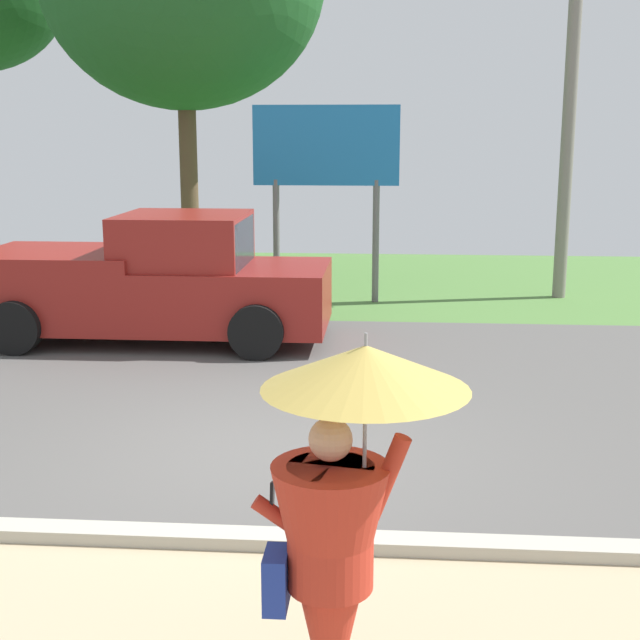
{
  "coord_description": "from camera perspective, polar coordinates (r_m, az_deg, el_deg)",
  "views": [
    {
      "loc": [
        1.13,
        -8.09,
        3.08
      ],
      "look_at": [
        0.44,
        1.0,
        1.1
      ],
      "focal_mm": 49.41,
      "sensor_mm": 36.0,
      "label": 1
    }
  ],
  "objects": [
    {
      "name": "pickup_truck",
      "position": [
        13.24,
        -10.7,
        2.43
      ],
      "size": [
        5.2,
        2.28,
        1.88
      ],
      "rotation": [
        0.0,
        0.0,
        0.09
      ],
      "color": "maroon",
      "rests_on": "ground_plane"
    },
    {
      "name": "roadside_billboard",
      "position": [
        15.85,
        0.39,
        10.33
      ],
      "size": [
        2.6,
        0.12,
        3.5
      ],
      "color": "slate",
      "rests_on": "ground_plane"
    },
    {
      "name": "utility_pole",
      "position": [
        16.84,
        15.89,
        13.56
      ],
      "size": [
        1.8,
        0.24,
        6.84
      ],
      "color": "gray",
      "rests_on": "ground_plane"
    },
    {
      "name": "monk_pedestrian",
      "position": [
        4.55,
        1.2,
        -13.43
      ],
      "size": [
        1.09,
        1.02,
        2.13
      ],
      "rotation": [
        0.0,
        0.0,
        -0.28
      ],
      "color": "#B22D1E",
      "rests_on": "ground_plane"
    },
    {
      "name": "ground_plane",
      "position": [
        11.53,
        -1.42,
        -3.5
      ],
      "size": [
        40.0,
        22.0,
        0.2
      ],
      "color": "#565451"
    }
  ]
}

